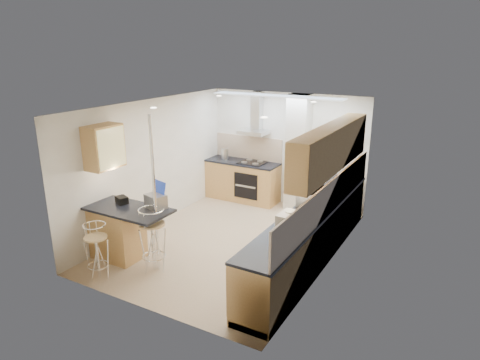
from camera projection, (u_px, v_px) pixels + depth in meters
The scene contains 16 objects.
ground at pixel (232, 242), 7.88m from camera, with size 4.80×4.80×0.00m, color tan.
room_shell at pixel (258, 158), 7.58m from camera, with size 3.64×4.84×2.51m.
right_counter at pixel (311, 236), 7.04m from camera, with size 0.63×4.40×0.92m.
back_counter at pixel (243, 180), 9.93m from camera, with size 1.70×0.63×0.92m.
peninsula at pixel (129, 234), 7.06m from camera, with size 1.47×0.72×0.94m.
microwave at pixel (314, 199), 6.91m from camera, with size 0.59×0.40×0.33m, color silver.
laptop at pixel (156, 201), 6.90m from camera, with size 0.33×0.24×0.22m, color #94979C.
bag at pixel (122, 200), 7.12m from camera, with size 0.21×0.15×0.12m, color black.
bar_stool_near at pixel (97, 251), 6.55m from camera, with size 0.37×0.37×0.90m, color tan, non-canonical shape.
bar_stool_end at pixel (153, 240), 6.75m from camera, with size 0.43×0.43×1.05m, color tan, non-canonical shape.
jar_a at pixel (338, 182), 8.01m from camera, with size 0.12×0.12×0.18m, color beige.
jar_b at pixel (341, 188), 7.71m from camera, with size 0.11×0.11×0.16m, color beige.
jar_c at pixel (290, 218), 6.29m from camera, with size 0.14×0.14×0.22m, color beige.
jar_d at pixel (295, 225), 6.14m from camera, with size 0.10×0.10×0.15m, color silver.
bread_bin at pixel (290, 220), 6.24m from camera, with size 0.30×0.39×0.20m, color beige.
kettle at pixel (225, 154), 9.99m from camera, with size 0.16×0.16×0.24m, color silver.
Camera 1 is at (3.64, -6.19, 3.45)m, focal length 32.00 mm.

